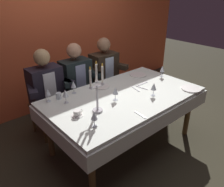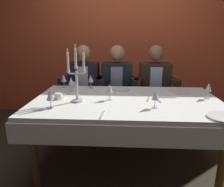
{
  "view_description": "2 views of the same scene",
  "coord_description": "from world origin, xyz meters",
  "px_view_note": "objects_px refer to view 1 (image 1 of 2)",
  "views": [
    {
      "loc": [
        -1.73,
        -1.75,
        1.95
      ],
      "look_at": [
        -0.19,
        0.01,
        0.82
      ],
      "focal_mm": 35.94,
      "sensor_mm": 36.0,
      "label": 1
    },
    {
      "loc": [
        -0.03,
        -2.05,
        1.38
      ],
      "look_at": [
        -0.15,
        0.03,
        0.79
      ],
      "focal_mm": 33.59,
      "sensor_mm": 36.0,
      "label": 2
    }
  ],
  "objects_px": {
    "wine_glass_5": "(73,84)",
    "seated_diner_2": "(104,69)",
    "wine_glass_0": "(47,92)",
    "coffee_cup_0": "(77,113)",
    "wine_glass_1": "(94,116)",
    "seated_diner_1": "(76,77)",
    "wine_glass_3": "(65,94)",
    "water_tumbler_0": "(59,96)",
    "candelabra": "(97,92)",
    "dinner_plate_1": "(102,87)",
    "dining_table": "(124,103)",
    "wine_glass_4": "(162,69)",
    "dinner_plate_0": "(191,89)",
    "wine_glass_2": "(154,87)",
    "dinner_plate_2": "(138,75)",
    "seated_diner_0": "(46,86)",
    "wine_glass_6": "(115,91)"
  },
  "relations": [
    {
      "from": "dinner_plate_1",
      "to": "wine_glass_2",
      "type": "bearing_deg",
      "value": -62.48
    },
    {
      "from": "seated_diner_1",
      "to": "candelabra",
      "type": "bearing_deg",
      "value": -110.15
    },
    {
      "from": "wine_glass_3",
      "to": "wine_glass_5",
      "type": "height_order",
      "value": "same"
    },
    {
      "from": "wine_glass_0",
      "to": "wine_glass_2",
      "type": "relative_size",
      "value": 1.0
    },
    {
      "from": "wine_glass_4",
      "to": "coffee_cup_0",
      "type": "xyz_separation_m",
      "value": [
        -1.53,
        -0.1,
        -0.09
      ]
    },
    {
      "from": "dining_table",
      "to": "seated_diner_2",
      "type": "height_order",
      "value": "seated_diner_2"
    },
    {
      "from": "dinner_plate_1",
      "to": "seated_diner_1",
      "type": "bearing_deg",
      "value": 96.95
    },
    {
      "from": "dinner_plate_2",
      "to": "wine_glass_1",
      "type": "bearing_deg",
      "value": -153.68
    },
    {
      "from": "dinner_plate_0",
      "to": "wine_glass_5",
      "type": "height_order",
      "value": "wine_glass_5"
    },
    {
      "from": "dining_table",
      "to": "candelabra",
      "type": "xyz_separation_m",
      "value": [
        -0.49,
        -0.1,
        0.34
      ]
    },
    {
      "from": "candelabra",
      "to": "dinner_plate_2",
      "type": "distance_m",
      "value": 1.2
    },
    {
      "from": "wine_glass_6",
      "to": "seated_diner_0",
      "type": "xyz_separation_m",
      "value": [
        -0.43,
        0.91,
        -0.12
      ]
    },
    {
      "from": "dinner_plate_1",
      "to": "coffee_cup_0",
      "type": "relative_size",
      "value": 1.55
    },
    {
      "from": "dining_table",
      "to": "candelabra",
      "type": "height_order",
      "value": "candelabra"
    },
    {
      "from": "wine_glass_4",
      "to": "seated_diner_1",
      "type": "bearing_deg",
      "value": 139.87
    },
    {
      "from": "wine_glass_3",
      "to": "seated_diner_2",
      "type": "relative_size",
      "value": 0.13
    },
    {
      "from": "wine_glass_0",
      "to": "seated_diner_1",
      "type": "distance_m",
      "value": 0.79
    },
    {
      "from": "wine_glass_1",
      "to": "water_tumbler_0",
      "type": "height_order",
      "value": "wine_glass_1"
    },
    {
      "from": "seated_diner_2",
      "to": "wine_glass_2",
      "type": "bearing_deg",
      "value": -97.65
    },
    {
      "from": "wine_glass_0",
      "to": "seated_diner_0",
      "type": "xyz_separation_m",
      "value": [
        0.17,
        0.43,
        -0.12
      ]
    },
    {
      "from": "dinner_plate_2",
      "to": "seated_diner_2",
      "type": "bearing_deg",
      "value": 110.73
    },
    {
      "from": "dining_table",
      "to": "wine_glass_3",
      "type": "height_order",
      "value": "wine_glass_3"
    },
    {
      "from": "water_tumbler_0",
      "to": "coffee_cup_0",
      "type": "distance_m",
      "value": 0.46
    },
    {
      "from": "wine_glass_1",
      "to": "seated_diner_1",
      "type": "height_order",
      "value": "seated_diner_1"
    },
    {
      "from": "dining_table",
      "to": "water_tumbler_0",
      "type": "bearing_deg",
      "value": 146.78
    },
    {
      "from": "water_tumbler_0",
      "to": "seated_diner_0",
      "type": "xyz_separation_m",
      "value": [
        0.06,
        0.46,
        -0.04
      ]
    },
    {
      "from": "wine_glass_4",
      "to": "candelabra",
      "type": "bearing_deg",
      "value": -172.64
    },
    {
      "from": "dinner_plate_0",
      "to": "wine_glass_0",
      "type": "distance_m",
      "value": 1.79
    },
    {
      "from": "dining_table",
      "to": "wine_glass_0",
      "type": "bearing_deg",
      "value": 149.53
    },
    {
      "from": "candelabra",
      "to": "dinner_plate_2",
      "type": "xyz_separation_m",
      "value": [
        1.1,
        0.44,
        -0.22
      ]
    },
    {
      "from": "wine_glass_0",
      "to": "wine_glass_5",
      "type": "height_order",
      "value": "same"
    },
    {
      "from": "wine_glass_0",
      "to": "coffee_cup_0",
      "type": "height_order",
      "value": "wine_glass_0"
    },
    {
      "from": "candelabra",
      "to": "coffee_cup_0",
      "type": "relative_size",
      "value": 4.22
    },
    {
      "from": "coffee_cup_0",
      "to": "seated_diner_1",
      "type": "height_order",
      "value": "seated_diner_1"
    },
    {
      "from": "wine_glass_5",
      "to": "seated_diner_2",
      "type": "relative_size",
      "value": 0.13
    },
    {
      "from": "dining_table",
      "to": "dinner_plate_0",
      "type": "height_order",
      "value": "dinner_plate_0"
    },
    {
      "from": "wine_glass_0",
      "to": "candelabra",
      "type": "bearing_deg",
      "value": -62.5
    },
    {
      "from": "wine_glass_4",
      "to": "seated_diner_2",
      "type": "xyz_separation_m",
      "value": [
        -0.43,
        0.81,
        -0.12
      ]
    },
    {
      "from": "seated_diner_1",
      "to": "dining_table",
      "type": "bearing_deg",
      "value": -81.88
    },
    {
      "from": "wine_glass_3",
      "to": "water_tumbler_0",
      "type": "relative_size",
      "value": 2.08
    },
    {
      "from": "wine_glass_4",
      "to": "water_tumbler_0",
      "type": "distance_m",
      "value": 1.54
    },
    {
      "from": "coffee_cup_0",
      "to": "seated_diner_2",
      "type": "distance_m",
      "value": 1.43
    },
    {
      "from": "dinner_plate_1",
      "to": "seated_diner_2",
      "type": "height_order",
      "value": "seated_diner_2"
    },
    {
      "from": "wine_glass_3",
      "to": "seated_diner_1",
      "type": "bearing_deg",
      "value": 49.22
    },
    {
      "from": "candelabra",
      "to": "wine_glass_2",
      "type": "height_order",
      "value": "candelabra"
    },
    {
      "from": "wine_glass_0",
      "to": "water_tumbler_0",
      "type": "distance_m",
      "value": 0.14
    },
    {
      "from": "seated_diner_1",
      "to": "coffee_cup_0",
      "type": "bearing_deg",
      "value": -122.03
    },
    {
      "from": "dinner_plate_1",
      "to": "seated_diner_0",
      "type": "distance_m",
      "value": 0.75
    },
    {
      "from": "wine_glass_5",
      "to": "seated_diner_1",
      "type": "distance_m",
      "value": 0.55
    },
    {
      "from": "wine_glass_6",
      "to": "seated_diner_1",
      "type": "height_order",
      "value": "seated_diner_1"
    }
  ]
}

